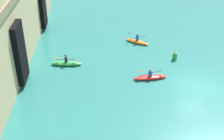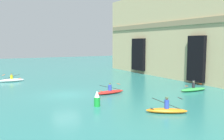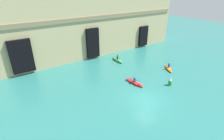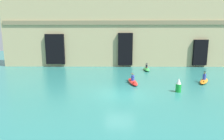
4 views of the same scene
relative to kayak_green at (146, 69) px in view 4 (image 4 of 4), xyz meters
The scene contains 6 objects.
ground_plane 12.79m from the kayak_green, 110.31° to the right, with size 120.00×120.00×0.00m, color #28706B.
cliff_bluff 9.45m from the kayak_green, 116.47° to the left, with size 41.70×6.11×12.38m.
kayak_green is the anchor object (origin of this frame).
kayak_red 8.60m from the kayak_green, 109.98° to the right, with size 1.11×3.22×1.05m.
kayak_orange 9.09m from the kayak_green, 57.95° to the right, with size 2.18×2.80×1.16m.
marker_buoy 11.23m from the kayak_green, 85.97° to the right, with size 0.48×0.48×1.24m.
Camera 4 is at (-0.48, -14.28, 4.56)m, focal length 28.00 mm.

